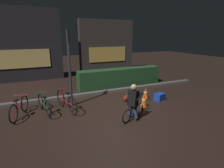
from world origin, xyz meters
TOP-DOWN VIEW (x-y plane):
  - ground_plane at (0.00, 0.00)m, footprint 40.00×40.00m
  - sidewalk_curb at (0.00, 2.20)m, footprint 12.00×0.24m
  - hedge_row at (1.80, 3.10)m, footprint 4.80×0.70m
  - storefront_left at (-3.44, 6.50)m, footprint 5.20×0.54m
  - storefront_right at (2.64, 7.20)m, footprint 4.22×0.54m
  - street_post at (-1.31, 1.20)m, footprint 0.10×0.10m
  - parked_bike_leftmost at (-3.18, 0.96)m, footprint 0.57×1.48m
  - parked_bike_left_mid at (-2.37, 0.90)m, footprint 0.47×1.54m
  - parked_bike_center_left at (-1.58, 0.85)m, footprint 0.55×1.66m
  - traffic_cone_near at (1.27, -0.10)m, footprint 0.36×0.36m
  - traffic_cone_far at (1.89, 0.70)m, footprint 0.36×0.36m
  - blue_crate at (2.36, 0.30)m, footprint 0.51×0.43m
  - cyclist at (0.31, -0.83)m, footprint 1.10×0.56m

SIDE VIEW (x-z plane):
  - ground_plane at x=0.00m, z-range 0.00..0.00m
  - sidewalk_curb at x=0.00m, z-range 0.00..0.12m
  - blue_crate at x=2.36m, z-range 0.00..0.30m
  - traffic_cone_far at x=1.89m, z-range -0.01..0.51m
  - traffic_cone_near at x=1.27m, z-range -0.01..0.55m
  - parked_bike_leftmost at x=-3.18m, z-range -0.03..0.68m
  - parked_bike_left_mid at x=-2.37m, z-range -0.03..0.69m
  - parked_bike_center_left at x=-1.58m, z-range -0.04..0.75m
  - hedge_row at x=1.80m, z-range 0.00..0.98m
  - cyclist at x=0.31m, z-range 0.01..1.25m
  - street_post at x=-1.31m, z-range 0.00..2.99m
  - storefront_right at x=2.64m, z-range -0.01..3.89m
  - storefront_left at x=-3.44m, z-range -0.01..4.37m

